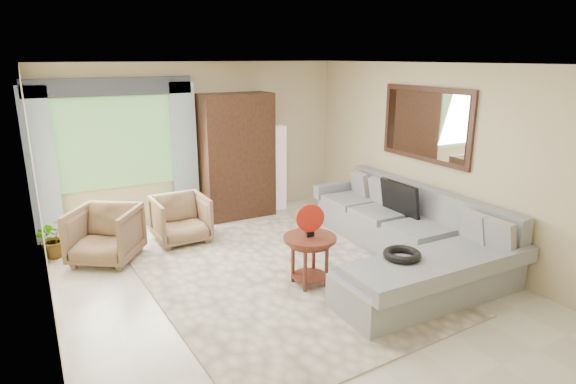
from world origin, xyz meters
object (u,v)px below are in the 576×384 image
sectional_sofa (407,241)px  coffee_table (310,260)px  armchair_right (181,219)px  armoire (237,156)px  armchair_left (105,235)px  potted_plant (54,237)px  floor_lamp (277,168)px  tv_screen (400,198)px

sectional_sofa → coffee_table: 1.52m
coffee_table → armchair_right: bearing=113.7°
armoire → armchair_left: bearing=-157.5°
sectional_sofa → armchair_left: 4.05m
armchair_left → potted_plant: bearing=173.9°
sectional_sofa → floor_lamp: size_ratio=2.31×
armchair_right → armoire: (1.23, 0.75, 0.70)m
armchair_left → floor_lamp: 3.31m
potted_plant → armchair_right: bearing=-10.0°
armchair_right → potted_plant: (-1.70, 0.30, -0.07)m
potted_plant → tv_screen: bearing=-23.8°
armchair_right → potted_plant: armchair_right is taller
potted_plant → armoire: (2.93, 0.45, 0.77)m
coffee_table → armoire: 2.99m
armchair_right → floor_lamp: size_ratio=0.52×
armchair_left → potted_plant: armchair_left is taller
armchair_left → armoire: armoire is taller
tv_screen → armchair_right: size_ratio=0.96×
armchair_left → armchair_right: size_ratio=1.07×
tv_screen → potted_plant: (-4.43, 1.96, -0.44)m
potted_plant → armoire: bearing=8.7°
coffee_table → armoire: (0.29, 2.89, 0.72)m
floor_lamp → armchair_right: bearing=-158.3°
floor_lamp → armchair_left: bearing=-161.8°
armchair_left → coffee_table: bearing=-8.8°
coffee_table → armchair_left: size_ratio=0.76×
sectional_sofa → potted_plant: 4.83m
sectional_sofa → tv_screen: tv_screen is taller
potted_plant → floor_lamp: size_ratio=0.37×
armchair_right → potted_plant: bearing=168.6°
armchair_right → armoire: armoire is taller
floor_lamp → sectional_sofa: bearing=-81.7°
armchair_left → potted_plant: size_ratio=1.50×
tv_screen → floor_lamp: floor_lamp is taller
coffee_table → armchair_right: 2.34m
coffee_table → armchair_left: 2.80m
armoire → floor_lamp: (0.80, 0.06, -0.30)m
floor_lamp → tv_screen: bearing=-74.1°
coffee_table → floor_lamp: bearing=69.8°
floor_lamp → armoire: bearing=-175.7°
armchair_right → tv_screen: bearing=-32.7°
armoire → sectional_sofa: bearing=-66.9°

